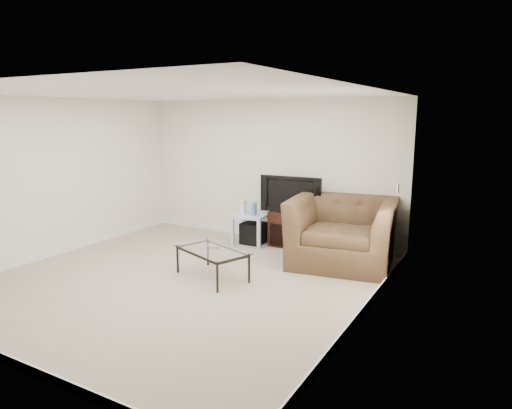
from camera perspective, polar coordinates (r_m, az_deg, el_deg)
The scene contains 18 objects.
floor at distance 6.42m, azimuth -9.31°, elevation -9.29°, with size 5.00×5.00×0.00m, color tan.
ceiling at distance 6.03m, azimuth -10.07°, elevation 13.58°, with size 5.00×5.00×0.00m, color white.
wall_back at distance 8.18m, azimuth 1.43°, elevation 4.27°, with size 5.00×0.02×2.50m, color silver.
wall_left at distance 7.91m, azimuth -23.92°, elevation 3.09°, with size 0.02×5.00×2.50m, color silver.
wall_right at distance 4.94m, azimuth 13.47°, elevation -0.54°, with size 0.02×5.00×2.50m, color silver.
plate_back at distance 8.91m, azimuth -6.61°, elevation 4.76°, with size 0.12×0.02×0.12m, color white.
plate_right_switch at distance 6.48m, azimuth 17.32°, elevation 1.97°, with size 0.02×0.09×0.13m, color white.
plate_right_outlet at distance 6.41m, azimuth 16.25°, elevation -6.81°, with size 0.02×0.08×0.12m, color white.
tv_stand at distance 7.88m, azimuth 4.64°, elevation -3.02°, with size 0.73×0.51×0.61m, color black, non-canonical shape.
dvd_player at distance 7.80m, azimuth 4.54°, elevation -1.64°, with size 0.44×0.31×0.06m, color black.
television at distance 7.73m, azimuth 4.62°, elevation 1.36°, with size 1.00×0.20×0.62m, color black.
side_table at distance 8.00m, azimuth -0.61°, elevation -3.06°, with size 0.55×0.55×0.53m, color silver, non-canonical shape.
subwoofer at distance 8.03m, azimuth -0.33°, elevation -3.58°, with size 0.37×0.37×0.37m, color black.
game_console at distance 7.95m, azimuth -1.55°, elevation -0.32°, with size 0.05×0.18×0.24m, color white.
game_case at distance 7.88m, azimuth -0.23°, elevation -0.55°, with size 0.05×0.15×0.21m, color #337FCC.
recliner at distance 6.94m, azimuth 10.79°, elevation -1.99°, with size 1.54×1.00×1.35m, color #4B311E.
coffee_table at distance 6.39m, azimuth -5.50°, elevation -7.35°, with size 1.05×0.59×0.41m, color black, non-canonical shape.
remote at distance 6.41m, azimuth -5.43°, elevation -5.24°, with size 0.16×0.05×0.02m, color #B2B2B7.
Camera 1 is at (3.81, -4.67, 2.22)m, focal length 32.00 mm.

